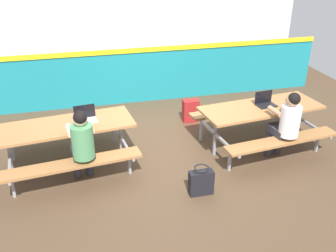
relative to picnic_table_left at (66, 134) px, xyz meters
The scene contains 10 objects.
ground_plane 1.67m from the picnic_table_left, ahead, with size 10.00×10.00×0.02m, color #4C3826.
accent_backdrop 2.93m from the picnic_table_left, 56.67° to the left, with size 8.00×0.14×2.60m.
picnic_table_left is the anchor object (origin of this frame).
picnic_table_right 3.13m from the picnic_table_left, ahead, with size 2.08×1.76×0.74m.
student_nearer 0.59m from the picnic_table_left, 66.92° to the right, with size 0.39×0.54×1.21m.
student_further 3.35m from the picnic_table_left, 10.92° to the right, with size 0.39×0.54×1.21m.
laptop_silver 0.38m from the picnic_table_left, 13.46° to the left, with size 0.34×0.26×0.22m.
laptop_dark 3.23m from the picnic_table_left, ahead, with size 0.34×0.26×0.22m.
backpack_dark 2.59m from the picnic_table_left, 26.23° to the left, with size 0.30×0.22×0.44m.
tote_bag_bright 2.14m from the picnic_table_left, 32.85° to the right, with size 0.34×0.21×0.43m.
Camera 1 is at (-1.28, -5.19, 3.22)m, focal length 40.29 mm.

